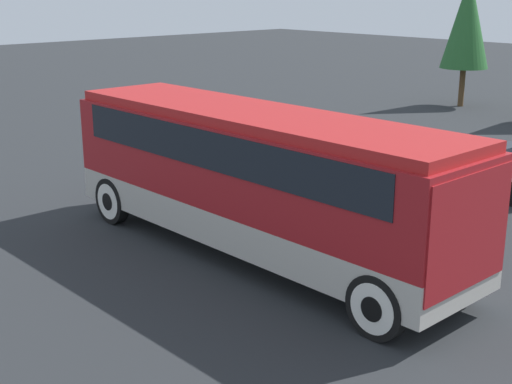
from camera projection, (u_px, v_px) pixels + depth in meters
The scene contains 5 objects.
ground_plane at pixel (256, 254), 16.25m from camera, with size 120.00×120.00×0.00m, color #26282B.
tour_bus at pixel (259, 170), 15.62m from camera, with size 10.62×2.67×3.31m.
parked_car_near at pixel (358, 171), 20.64m from camera, with size 4.20×1.83×1.45m.
parked_car_mid at pixel (479, 165), 21.27m from camera, with size 4.14×1.91×1.42m.
tree_center at pixel (467, 21), 34.78m from camera, with size 2.35×2.35×6.47m.
Camera 1 is at (11.16, -10.30, 5.94)m, focal length 50.00 mm.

